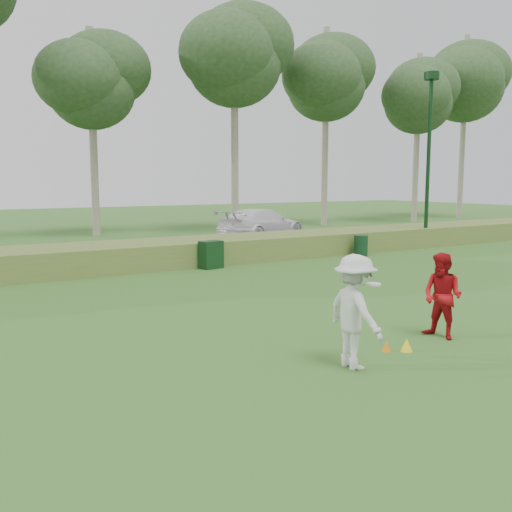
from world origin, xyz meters
TOP-DOWN VIEW (x-y plane):
  - ground at (0.00, 0.00)m, footprint 120.00×120.00m
  - reed_strip at (0.00, 12.00)m, footprint 80.00×3.00m
  - park_road at (0.00, 17.00)m, footprint 80.00×6.00m
  - lamp_post at (14.00, 11.00)m, footprint 0.70×0.70m
  - tree_4 at (2.00, 24.50)m, footprint 6.24×6.24m
  - tree_5 at (10.00, 22.50)m, footprint 7.28×7.28m
  - tree_6 at (18.00, 23.80)m, footprint 7.02×7.02m
  - tree_7 at (26.00, 22.80)m, footprint 6.50×6.50m
  - tree_8 at (33.00, 24.20)m, footprint 8.06×8.06m
  - player_white at (-1.05, -0.84)m, footprint 0.94×1.30m
  - player_red at (1.68, -0.38)m, footprint 0.77×0.93m
  - cone_orange at (0.09, -0.46)m, footprint 0.17×0.17m
  - cone_yellow at (0.41, -0.66)m, footprint 0.23×0.23m
  - utility_cabinet at (1.98, 10.26)m, footprint 0.88×0.65m
  - trash_bin at (8.97, 10.03)m, footprint 0.75×0.75m
  - car_right at (8.90, 17.73)m, footprint 6.02×4.01m

SIDE VIEW (x-z plane):
  - ground at x=0.00m, z-range 0.00..0.00m
  - park_road at x=0.00m, z-range 0.00..0.06m
  - cone_orange at x=0.09m, z-range 0.00..0.19m
  - cone_yellow at x=0.41m, z-range 0.00..0.25m
  - trash_bin at x=8.97m, z-range 0.00..0.87m
  - reed_strip at x=0.00m, z-range 0.00..0.90m
  - utility_cabinet at x=1.98m, z-range 0.00..1.00m
  - player_red at x=1.68m, z-range 0.00..1.73m
  - car_right at x=8.90m, z-range 0.06..1.68m
  - player_white at x=-1.05m, z-range 0.00..1.95m
  - lamp_post at x=14.00m, z-range 1.51..9.68m
  - tree_4 at x=2.00m, z-range 2.84..14.34m
  - tree_7 at x=26.00m, z-range 3.09..15.59m
  - tree_6 at x=18.00m, z-range 3.35..16.85m
  - tree_5 at x=10.00m, z-range 3.47..17.47m
  - tree_8 at x=33.00m, z-range 3.73..18.73m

